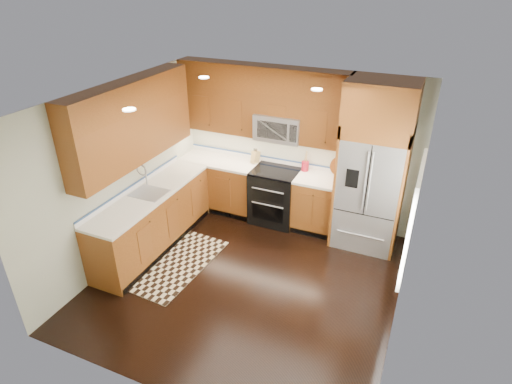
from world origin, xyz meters
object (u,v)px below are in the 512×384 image
at_px(range, 275,196).
at_px(refrigerator, 373,168).
at_px(rug, 173,262).
at_px(knife_block, 255,157).
at_px(utensil_crock, 305,164).

distance_m(range, refrigerator, 1.76).
xyz_separation_m(rug, knife_block, (0.51, 1.93, 1.04)).
bearing_deg(refrigerator, utensil_crock, 167.15).
xyz_separation_m(refrigerator, utensil_crock, (-1.11, 0.25, -0.25)).
height_order(refrigerator, utensil_crock, refrigerator).
xyz_separation_m(range, refrigerator, (1.55, -0.04, 0.83)).
relative_size(range, rug, 0.58).
bearing_deg(rug, utensil_crock, 58.40).
bearing_deg(rug, range, 65.18).
relative_size(refrigerator, utensil_crock, 7.61).
distance_m(range, utensil_crock, 0.77).
bearing_deg(utensil_crock, refrigerator, -12.85).
height_order(rug, knife_block, knife_block).
bearing_deg(range, utensil_crock, 26.06).
bearing_deg(utensil_crock, range, -153.94).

